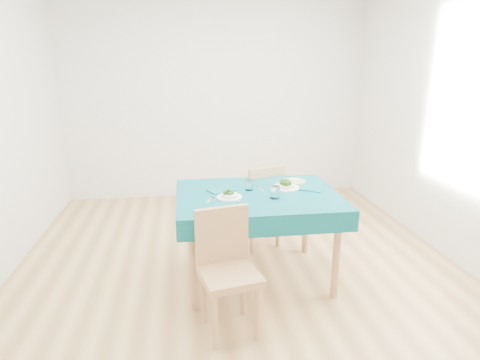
{
  "coord_description": "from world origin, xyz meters",
  "views": [
    {
      "loc": [
        -0.45,
        -3.16,
        1.78
      ],
      "look_at": [
        0.0,
        0.0,
        0.85
      ],
      "focal_mm": 30.0,
      "sensor_mm": 36.0,
      "label": 1
    }
  ],
  "objects": [
    {
      "name": "room_shell",
      "position": [
        0.0,
        0.0,
        1.35
      ],
      "size": [
        4.02,
        4.52,
        2.73
      ],
      "color": "#A07642",
      "rests_on": "ground"
    },
    {
      "name": "table",
      "position": [
        0.13,
        -0.11,
        0.38
      ],
      "size": [
        1.31,
        0.99,
        0.76
      ],
      "primitive_type": "cube",
      "color": "#074D56",
      "rests_on": "ground"
    },
    {
      "name": "chair_near",
      "position": [
        -0.18,
        -0.79,
        0.47
      ],
      "size": [
        0.45,
        0.48,
        0.94
      ],
      "primitive_type": "cube",
      "rotation": [
        0.0,
        0.0,
        0.2
      ],
      "color": "#A3784C",
      "rests_on": "ground"
    },
    {
      "name": "chair_far",
      "position": [
        0.26,
        0.55,
        0.48
      ],
      "size": [
        0.5,
        0.52,
        0.95
      ],
      "primitive_type": "cube",
      "rotation": [
        0.0,
        0.0,
        3.47
      ],
      "color": "#A3784C",
      "rests_on": "ground"
    },
    {
      "name": "bowl_near",
      "position": [
        -0.11,
        -0.18,
        0.79
      ],
      "size": [
        0.2,
        0.2,
        0.06
      ],
      "primitive_type": null,
      "color": "white",
      "rests_on": "table"
    },
    {
      "name": "bowl_far",
      "position": [
        0.39,
        0.01,
        0.79
      ],
      "size": [
        0.24,
        0.24,
        0.07
      ],
      "primitive_type": null,
      "color": "white",
      "rests_on": "table"
    },
    {
      "name": "fork_near",
      "position": [
        -0.27,
        -0.21,
        0.76
      ],
      "size": [
        0.08,
        0.17,
        0.0
      ],
      "primitive_type": "cube",
      "rotation": [
        0.0,
        0.0,
        -0.35
      ],
      "color": "silver",
      "rests_on": "table"
    },
    {
      "name": "knife_near",
      "position": [
        -0.07,
        -0.2,
        0.76
      ],
      "size": [
        0.08,
        0.2,
        0.0
      ],
      "primitive_type": "cube",
      "rotation": [
        0.0,
        0.0,
        0.34
      ],
      "color": "silver",
      "rests_on": "table"
    },
    {
      "name": "fork_far",
      "position": [
        0.17,
        0.02,
        0.76
      ],
      "size": [
        0.05,
        0.16,
        0.0
      ],
      "primitive_type": "cube",
      "rotation": [
        0.0,
        0.0,
        0.17
      ],
      "color": "silver",
      "rests_on": "table"
    },
    {
      "name": "knife_far",
      "position": [
        0.65,
        -0.04,
        0.76
      ],
      "size": [
        0.11,
        0.19,
        0.0
      ],
      "primitive_type": "cube",
      "rotation": [
        0.0,
        0.0,
        -0.47
      ],
      "color": "silver",
      "rests_on": "table"
    },
    {
      "name": "napkin_near",
      "position": [
        -0.15,
        0.01,
        0.76
      ],
      "size": [
        0.25,
        0.22,
        0.01
      ],
      "primitive_type": "cube",
      "rotation": [
        0.0,
        0.0,
        0.42
      ],
      "color": "#0B575F",
      "rests_on": "table"
    },
    {
      "name": "napkin_far",
      "position": [
        0.6,
        -0.06,
        0.76
      ],
      "size": [
        0.22,
        0.2,
        0.01
      ],
      "primitive_type": "cube",
      "rotation": [
        0.0,
        0.0,
        -0.56
      ],
      "color": "#0B575F",
      "rests_on": "table"
    },
    {
      "name": "tumbler_center",
      "position": [
        0.08,
        0.01,
        0.8
      ],
      "size": [
        0.07,
        0.07,
        0.09
      ],
      "primitive_type": "cylinder",
      "color": "white",
      "rests_on": "table"
    },
    {
      "name": "tumbler_side",
      "position": [
        0.25,
        -0.23,
        0.81
      ],
      "size": [
        0.08,
        0.08,
        0.1
      ],
      "primitive_type": "cylinder",
      "color": "white",
      "rests_on": "table"
    },
    {
      "name": "side_plate",
      "position": [
        0.52,
        0.19,
        0.76
      ],
      "size": [
        0.21,
        0.21,
        0.01
      ],
      "primitive_type": "cylinder",
      "color": "#A6CE64",
      "rests_on": "table"
    },
    {
      "name": "bread_slice",
      "position": [
        0.52,
        0.19,
        0.78
      ],
      "size": [
        0.12,
        0.12,
        0.01
      ],
      "primitive_type": "cube",
      "rotation": [
        0.0,
        0.0,
        0.37
      ],
      "color": "beige",
      "rests_on": "side_plate"
    }
  ]
}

